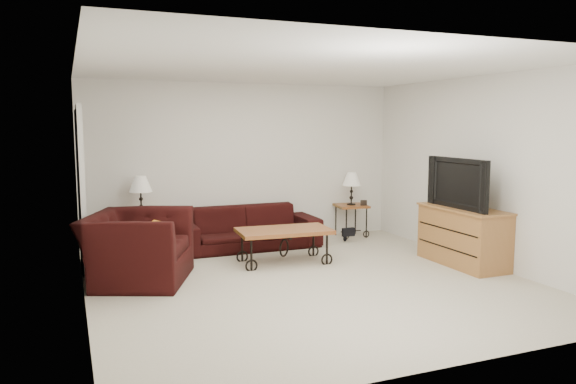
# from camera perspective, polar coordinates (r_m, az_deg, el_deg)

# --- Properties ---
(ground) EXTENTS (5.00, 5.00, 0.00)m
(ground) POSITION_cam_1_polar(r_m,az_deg,el_deg) (6.62, 2.29, -9.32)
(ground) COLOR beige
(ground) RESTS_ON ground
(wall_back) EXTENTS (5.00, 0.02, 2.50)m
(wall_back) POSITION_cam_1_polar(r_m,az_deg,el_deg) (8.71, -4.43, 2.98)
(wall_back) COLOR silver
(wall_back) RESTS_ON ground
(wall_front) EXTENTS (5.00, 0.02, 2.50)m
(wall_front) POSITION_cam_1_polar(r_m,az_deg,el_deg) (4.25, 16.35, -1.55)
(wall_front) COLOR silver
(wall_front) RESTS_ON ground
(wall_left) EXTENTS (0.02, 5.00, 2.50)m
(wall_left) POSITION_cam_1_polar(r_m,az_deg,el_deg) (5.82, -20.69, 0.54)
(wall_left) COLOR silver
(wall_left) RESTS_ON ground
(wall_right) EXTENTS (0.02, 5.00, 2.50)m
(wall_right) POSITION_cam_1_polar(r_m,az_deg,el_deg) (7.75, 19.47, 2.09)
(wall_right) COLOR silver
(wall_right) RESTS_ON ground
(ceiling) EXTENTS (5.00, 5.00, 0.00)m
(ceiling) POSITION_cam_1_polar(r_m,az_deg,el_deg) (6.38, 2.41, 12.75)
(ceiling) COLOR white
(ceiling) RESTS_ON wall_back
(doorway) EXTENTS (0.08, 0.94, 2.04)m
(doorway) POSITION_cam_1_polar(r_m,az_deg,el_deg) (7.49, -20.69, 0.11)
(doorway) COLOR black
(doorway) RESTS_ON ground
(sofa) EXTENTS (2.13, 0.83, 0.62)m
(sofa) POSITION_cam_1_polar(r_m,az_deg,el_deg) (8.34, -4.17, -3.70)
(sofa) COLOR black
(sofa) RESTS_ON ground
(side_table_left) EXTENTS (0.58, 0.58, 0.57)m
(side_table_left) POSITION_cam_1_polar(r_m,az_deg,el_deg) (8.20, -14.85, -4.31)
(side_table_left) COLOR brown
(side_table_left) RESTS_ON ground
(side_table_right) EXTENTS (0.55, 0.55, 0.54)m
(side_table_right) POSITION_cam_1_polar(r_m,az_deg,el_deg) (9.24, 6.53, -2.96)
(side_table_right) COLOR brown
(side_table_right) RESTS_ON ground
(lamp_left) EXTENTS (0.36, 0.36, 0.57)m
(lamp_left) POSITION_cam_1_polar(r_m,az_deg,el_deg) (8.11, -14.97, -0.38)
(lamp_left) COLOR black
(lamp_left) RESTS_ON side_table_left
(lamp_right) EXTENTS (0.34, 0.34, 0.54)m
(lamp_right) POSITION_cam_1_polar(r_m,az_deg,el_deg) (9.16, 6.58, 0.34)
(lamp_right) COLOR black
(lamp_right) RESTS_ON side_table_right
(photo_frame_left) EXTENTS (0.11, 0.02, 0.09)m
(photo_frame_left) POSITION_cam_1_polar(r_m,az_deg,el_deg) (7.98, -15.86, -2.24)
(photo_frame_left) COLOR black
(photo_frame_left) RESTS_ON side_table_left
(photo_frame_right) EXTENTS (0.11, 0.05, 0.09)m
(photo_frame_right) POSITION_cam_1_polar(r_m,az_deg,el_deg) (9.13, 7.83, -1.11)
(photo_frame_right) COLOR black
(photo_frame_right) RESTS_ON side_table_right
(coffee_table) EXTENTS (1.28, 0.75, 0.46)m
(coffee_table) POSITION_cam_1_polar(r_m,az_deg,el_deg) (7.46, -0.41, -5.60)
(coffee_table) COLOR brown
(coffee_table) RESTS_ON ground
(armchair) EXTENTS (1.50, 1.59, 0.82)m
(armchair) POSITION_cam_1_polar(r_m,az_deg,el_deg) (6.80, -15.25, -5.56)
(armchair) COLOR black
(armchair) RESTS_ON ground
(throw_pillow) EXTENTS (0.23, 0.38, 0.37)m
(throw_pillow) POSITION_cam_1_polar(r_m,az_deg,el_deg) (6.74, -13.96, -4.67)
(throw_pillow) COLOR orange
(throw_pillow) RESTS_ON armchair
(tv_stand) EXTENTS (0.53, 1.28, 0.77)m
(tv_stand) POSITION_cam_1_polar(r_m,az_deg,el_deg) (7.70, 17.65, -4.38)
(tv_stand) COLOR #9F663B
(tv_stand) RESTS_ON ground
(television) EXTENTS (0.15, 1.15, 0.66)m
(television) POSITION_cam_1_polar(r_m,az_deg,el_deg) (7.58, 17.74, 0.90)
(television) COLOR black
(television) RESTS_ON tv_stand
(backpack) EXTENTS (0.39, 0.35, 0.42)m
(backpack) POSITION_cam_1_polar(r_m,az_deg,el_deg) (8.86, 5.93, -3.77)
(backpack) COLOR black
(backpack) RESTS_ON ground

